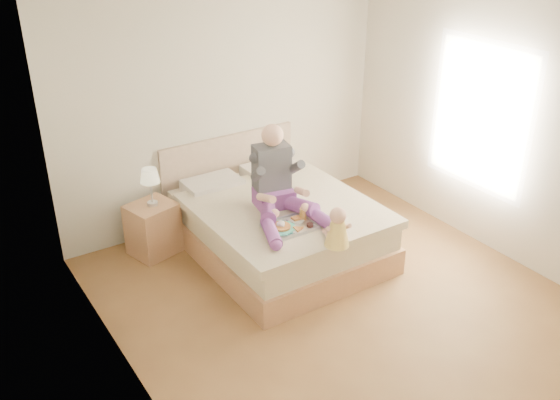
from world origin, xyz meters
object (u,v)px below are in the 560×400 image
baby (337,230)px  adult (279,187)px  bed (275,223)px  nightstand (153,229)px  tray (290,224)px

baby → adult: bearing=113.3°
bed → nightstand: 1.29m
adult → bed: bearing=77.2°
nightstand → adult: (1.01, -0.90, 0.59)m
nightstand → adult: adult is taller
baby → bed: bearing=106.6°
tray → baby: size_ratio=1.24×
adult → tray: adult is taller
nightstand → bed: bearing=-45.1°
nightstand → tray: bearing=-68.8°
bed → nightstand: bed is taller
nightstand → adult: 1.47m
bed → tray: size_ratio=4.61×
tray → bed: bearing=71.6°
adult → tray: 0.43m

